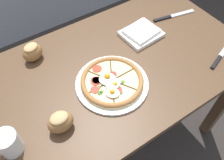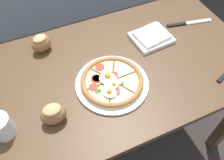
% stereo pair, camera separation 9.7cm
% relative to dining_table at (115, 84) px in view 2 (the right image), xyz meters
% --- Properties ---
extents(ground_plane, '(12.00, 12.00, 0.00)m').
position_rel_dining_table_xyz_m(ground_plane, '(0.00, 0.00, -0.65)').
color(ground_plane, '#2D2826').
extents(dining_table, '(1.31, 0.72, 0.77)m').
position_rel_dining_table_xyz_m(dining_table, '(0.00, 0.00, 0.00)').
color(dining_table, '#513823').
rests_on(dining_table, ground_plane).
extents(pizza, '(0.31, 0.31, 0.06)m').
position_rel_dining_table_xyz_m(pizza, '(-0.05, -0.08, 0.14)').
color(pizza, white).
rests_on(pizza, dining_table).
extents(napkin_folded, '(0.19, 0.17, 0.04)m').
position_rel_dining_table_xyz_m(napkin_folded, '(0.24, 0.09, 0.14)').
color(napkin_folded, white).
rests_on(napkin_folded, dining_table).
extents(bread_piece_near, '(0.11, 0.09, 0.08)m').
position_rel_dining_table_xyz_m(bread_piece_near, '(-0.26, 0.24, 0.16)').
color(bread_piece_near, olive).
rests_on(bread_piece_near, dining_table).
extents(bread_piece_far, '(0.10, 0.08, 0.09)m').
position_rel_dining_table_xyz_m(bread_piece_far, '(-0.31, -0.14, 0.17)').
color(bread_piece_far, olive).
rests_on(bread_piece_far, dining_table).
extents(knife_main, '(0.24, 0.07, 0.01)m').
position_rel_dining_table_xyz_m(knife_main, '(0.48, 0.12, 0.12)').
color(knife_main, silver).
rests_on(knife_main, dining_table).
extents(water_glass, '(0.08, 0.08, 0.10)m').
position_rel_dining_table_xyz_m(water_glass, '(-0.49, -0.12, 0.16)').
color(water_glass, white).
rests_on(water_glass, dining_table).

